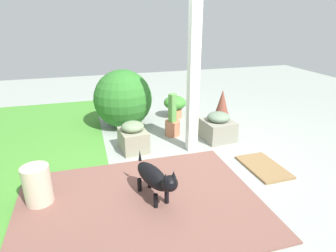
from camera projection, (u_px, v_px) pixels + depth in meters
The scene contains 12 objects.
ground_plane at pixel (188, 161), 3.78m from camera, with size 12.00×12.00×0.00m, color #939B92.
brick_path at pixel (140, 204), 2.91m from camera, with size 1.80×2.40×0.02m, color brown.
porch_pillar at pixel (193, 76), 3.73m from camera, with size 0.13×0.13×2.07m, color white.
stone_planter_nearest at pixel (218, 127), 4.35m from camera, with size 0.48×0.47×0.43m.
stone_planter_mid at pixel (133, 137), 4.01m from camera, with size 0.47×0.39×0.42m.
round_shrub at pixel (123, 99), 4.77m from camera, with size 0.96×0.96×0.96m, color #2A6A26.
terracotta_pot_broad at pixel (175, 105), 5.26m from camera, with size 0.40×0.40×0.40m.
terracotta_pot_spiky at pixel (222, 109), 4.85m from camera, with size 0.24×0.24×0.62m.
terracotta_pot_tall at pixel (172, 121), 4.50m from camera, with size 0.23×0.23×0.67m.
dog at pixel (155, 178), 2.89m from camera, with size 0.67×0.33×0.46m.
ceramic_urn at pixel (38, 186), 2.86m from camera, with size 0.27×0.27×0.41m, color beige.
doormat at pixel (263, 167), 3.60m from camera, with size 0.68×0.41×0.03m, color olive.
Camera 1 is at (-3.15, 1.19, 1.80)m, focal length 31.06 mm.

